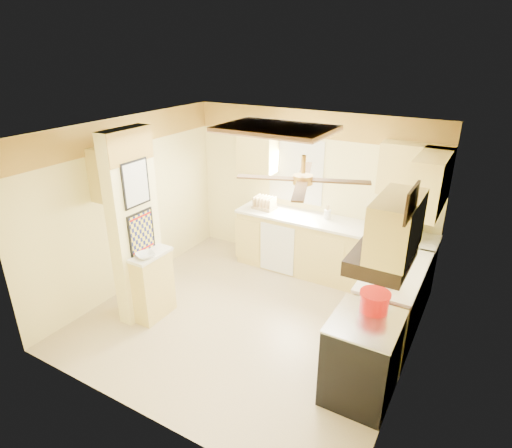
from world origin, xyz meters
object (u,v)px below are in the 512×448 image
Objects in this scene: dutch_oven at (375,301)px; kettle at (389,278)px; stove at (362,358)px; microwave at (400,225)px; bowl at (145,255)px.

dutch_oven is 0.48m from kettle.
stove is at bearing -92.31° from kettle.
dutch_oven is at bearing 102.88° from microwave.
stove is at bearing 2.37° from bowl.
dutch_oven is at bearing 6.63° from bowl.
microwave reaches higher than kettle.
bowl is (-2.57, -2.26, -0.12)m from microwave.
bowl is at bearing -173.37° from dutch_oven.
microwave is at bearing 41.31° from bowl.
bowl is 0.94× the size of kettle.
microwave is (-0.19, 2.15, 0.63)m from stove.
stove is 3.76× the size of kettle.
dutch_oven is at bearing 86.80° from stove.
kettle is (0.22, -1.46, -0.04)m from microwave.
bowl reaches higher than stove.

